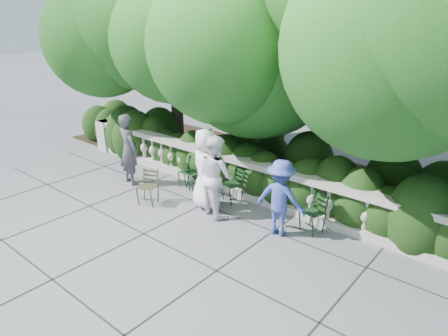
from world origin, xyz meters
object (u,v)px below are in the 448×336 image
Objects in this scene: chair_a at (190,190)px; person_businessman at (206,169)px; person_older_blue at (281,198)px; person_woman_grey at (129,149)px; person_casual_man at (216,176)px; chair_weathered at (146,206)px; chair_d at (203,194)px; chair_c at (185,189)px; chair_e at (306,233)px; chair_b at (227,203)px.

person_businessman reaches higher than chair_a.
person_businessman is 1.99m from person_older_blue.
person_woman_grey is 2.92m from person_casual_man.
chair_weathered is (-0.11, -1.36, 0.00)m from chair_a.
person_casual_man reaches higher than chair_weathered.
chair_d is 1.00× the size of chair_weathered.
chair_e is at bearing 2.42° from chair_c.
person_woman_grey is 1.18× the size of person_older_blue.
person_businessman is (1.10, -0.38, 0.95)m from chair_c.
chair_e is at bearing -149.93° from person_older_blue.
chair_c is at bearing -169.53° from chair_d.
chair_weathered is 0.44× the size of person_woman_grey.
person_businessman is at bearing -16.89° from chair_c.
chair_weathered is 1.73m from person_businessman.
person_businessman reaches higher than person_casual_man.
chair_a is 1.92m from person_woman_grey.
person_businessman reaches higher than chair_b.
chair_d is 2.67m from person_older_blue.
chair_e is 0.99m from person_older_blue.
chair_weathered is 0.44× the size of person_businessman.
chair_d is 0.44× the size of person_businessman.
chair_b and chair_d have the same top height.
chair_b is at bearing 4.13° from chair_d.
chair_d and chair_weathered have the same top height.
chair_b is 1.95m from chair_weathered.
person_older_blue reaches higher than chair_c.
chair_b is 0.52× the size of person_older_blue.
person_woman_grey is at bearing 18.98° from person_businessman.
chair_d is at bearing -13.90° from person_casual_man.
chair_e is 1.00× the size of chair_weathered.
chair_c and chair_weathered have the same top height.
person_businessman is 1.03× the size of person_casual_man.
person_casual_man is at bearing -3.17° from person_older_blue.
person_casual_man is (1.49, -0.49, 0.92)m from chair_c.
chair_weathered is (-3.54, -1.33, 0.00)m from chair_e.
chair_weathered is 3.34m from person_older_blue.
chair_b is at bearing -22.59° from person_older_blue.
chair_b is 1.96m from person_older_blue.
chair_c is 3.53m from chair_e.
chair_d and chair_e have the same top height.
person_older_blue is (2.98, -0.40, 0.81)m from chair_a.
person_casual_man is at bearing 177.08° from person_businessman.
chair_e is 3.78m from chair_weathered.
person_casual_man is (-2.04, -0.52, 0.92)m from chair_e.
person_businessman is (-0.24, -0.47, 0.95)m from chair_b.
person_older_blue reaches higher than chair_a.
person_woman_grey is 1.03× the size of person_casual_man.
chair_e is at bearing 15.88° from chair_a.
person_casual_man reaches higher than chair_c.
person_casual_man is (1.39, -0.55, 0.92)m from chair_a.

